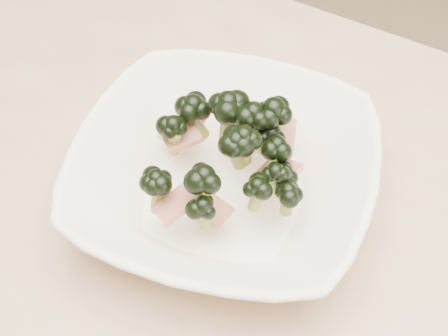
{
  "coord_description": "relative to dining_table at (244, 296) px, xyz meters",
  "views": [
    {
      "loc": [
        0.16,
        -0.3,
        1.28
      ],
      "look_at": [
        -0.05,
        0.04,
        0.8
      ],
      "focal_mm": 50.0,
      "sensor_mm": 36.0,
      "label": 1
    }
  ],
  "objects": [
    {
      "name": "broccoli_dish",
      "position": [
        -0.05,
        0.04,
        0.14
      ],
      "size": [
        0.37,
        0.37,
        0.12
      ],
      "color": "white",
      "rests_on": "dining_table"
    },
    {
      "name": "dining_table",
      "position": [
        0.0,
        0.0,
        0.0
      ],
      "size": [
        1.2,
        0.8,
        0.75
      ],
      "color": "tan",
      "rests_on": "ground"
    }
  ]
}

